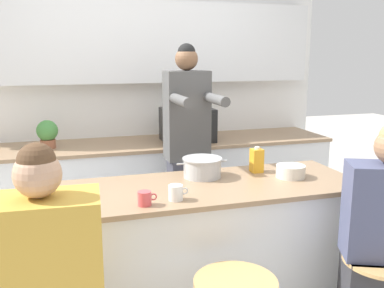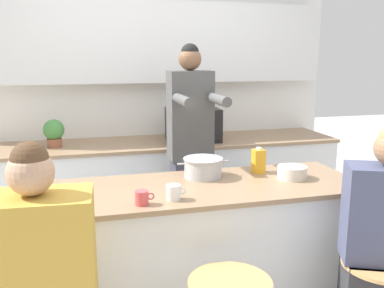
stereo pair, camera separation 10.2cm
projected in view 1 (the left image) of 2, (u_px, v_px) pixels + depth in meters
wall_back at (142, 73)px, 4.13m from camera, size 3.68×0.22×2.70m
back_counter at (151, 190)px, 4.04m from camera, size 3.41×0.70×0.92m
kitchen_island at (195, 254)px, 2.73m from camera, size 2.10×0.72×0.92m
person_cooking at (187, 160)px, 3.34m from camera, size 0.33×0.59×1.80m
person_seated_near at (382, 260)px, 2.32m from camera, size 0.48×0.39×1.38m
cooking_pot at (202, 167)px, 2.81m from camera, size 0.35×0.26×0.13m
fruit_bowl at (290, 171)px, 2.81m from camera, size 0.19×0.19×0.08m
coffee_cup_near at (145, 198)px, 2.29m from camera, size 0.11×0.07×0.08m
coffee_cup_far at (176, 193)px, 2.37m from camera, size 0.11×0.08×0.09m
banana_bunch at (72, 195)px, 2.39m from camera, size 0.15×0.11×0.05m
juice_carton at (257, 160)px, 2.93m from camera, size 0.08×0.08×0.18m
microwave at (187, 125)px, 3.96m from camera, size 0.46×0.38×0.30m
potted_plant at (47, 133)px, 3.66m from camera, size 0.18×0.18×0.24m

